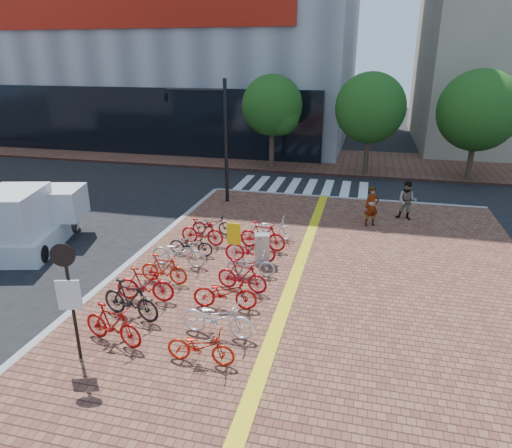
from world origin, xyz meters
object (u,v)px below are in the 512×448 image
(bike_1, at_px, (130,299))
(bike_11, at_px, (242,276))
(bike_3, at_px, (164,269))
(bike_8, at_px, (201,346))
(bike_9, at_px, (217,318))
(bike_13, at_px, (250,248))
(yellow_sign, at_px, (234,238))
(bike_4, at_px, (178,252))
(utility_box, at_px, (262,249))
(bike_5, at_px, (191,244))
(bike_10, at_px, (225,293))
(traffic_light_pole, at_px, (198,118))
(bike_0, at_px, (113,324))
(bike_7, at_px, (212,224))
(bike_2, at_px, (145,284))
(bike_14, at_px, (263,236))
(bike_12, at_px, (251,264))
(bike_6, at_px, (202,232))
(pedestrian_b, at_px, (407,201))
(pedestrian_a, at_px, (372,207))
(box_truck, at_px, (33,219))
(bike_15, at_px, (271,228))
(notice_sign, at_px, (69,288))

(bike_1, xyz_separation_m, bike_11, (2.62, 2.27, -0.06))
(bike_3, distance_m, bike_11, 2.61)
(bike_3, relative_size, bike_8, 0.96)
(bike_9, height_order, bike_13, bike_13)
(yellow_sign, bearing_deg, bike_9, -80.18)
(bike_4, bearing_deg, utility_box, -73.87)
(bike_1, xyz_separation_m, yellow_sign, (1.99, 3.56, 0.64))
(bike_5, bearing_deg, bike_10, -146.12)
(bike_11, bearing_deg, traffic_light_pole, 36.33)
(bike_3, relative_size, bike_4, 0.82)
(bike_0, xyz_separation_m, bike_5, (-0.09, 5.67, -0.10))
(bike_4, distance_m, bike_7, 3.18)
(bike_2, height_order, bike_14, bike_14)
(bike_0, bearing_deg, bike_12, -16.87)
(bike_9, distance_m, bike_10, 1.40)
(bike_6, bearing_deg, bike_0, -176.84)
(bike_1, xyz_separation_m, pedestrian_b, (8.05, 10.49, 0.30))
(bike_5, height_order, pedestrian_a, pedestrian_a)
(traffic_light_pole, xyz_separation_m, box_truck, (-4.27, -7.15, -3.13))
(bike_10, distance_m, bike_12, 2.22)
(bike_12, bearing_deg, bike_4, 79.69)
(bike_2, xyz_separation_m, bike_11, (2.66, 1.29, -0.03))
(traffic_light_pole, bearing_deg, bike_14, -50.91)
(bike_12, distance_m, bike_15, 3.36)
(bike_8, xyz_separation_m, bike_13, (-0.26, 5.81, 0.10))
(pedestrian_a, relative_size, notice_sign, 0.57)
(bike_3, height_order, bike_7, bike_3)
(bike_0, xyz_separation_m, pedestrian_b, (7.90, 11.71, 0.33))
(utility_box, bearing_deg, bike_0, -115.22)
(bike_3, bearing_deg, bike_11, -85.91)
(bike_1, height_order, bike_8, bike_1)
(bike_8, bearing_deg, bike_7, 16.20)
(bike_10, height_order, bike_13, bike_13)
(bike_8, xyz_separation_m, notice_sign, (-2.96, -0.57, 1.49))
(bike_3, relative_size, bike_9, 0.81)
(bike_10, xyz_separation_m, box_truck, (-8.69, 2.90, 0.52))
(bike_2, bearing_deg, bike_4, -5.92)
(bike_6, bearing_deg, bike_8, -157.42)
(bike_3, height_order, bike_8, bike_3)
(bike_1, relative_size, bike_8, 1.12)
(bike_13, relative_size, bike_15, 1.03)
(bike_3, relative_size, bike_10, 0.86)
(bike_1, relative_size, bike_6, 1.08)
(bike_5, xyz_separation_m, bike_15, (2.56, 2.24, 0.03))
(bike_6, distance_m, bike_13, 2.53)
(traffic_light_pole, bearing_deg, bike_9, -67.89)
(bike_1, distance_m, bike_10, 2.68)
(bike_10, height_order, traffic_light_pole, traffic_light_pole)
(bike_1, height_order, bike_11, bike_1)
(bike_6, xyz_separation_m, pedestrian_b, (7.94, 4.96, 0.35))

